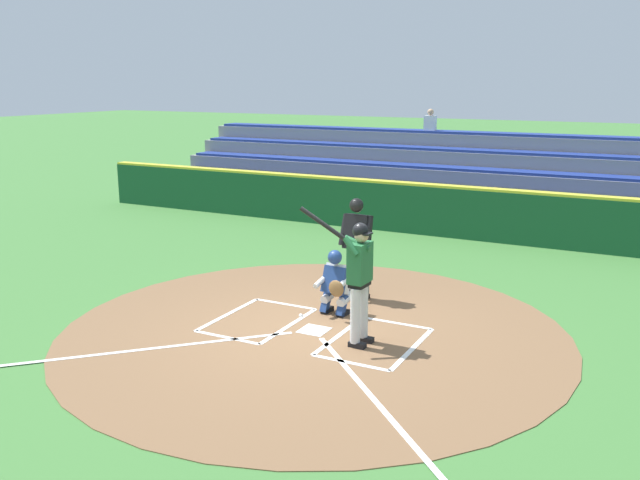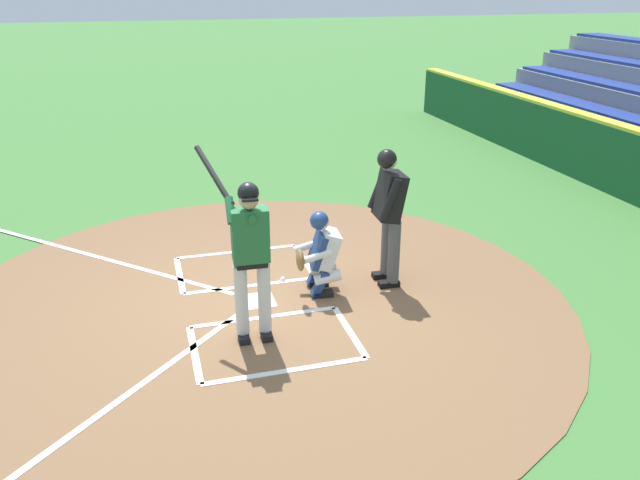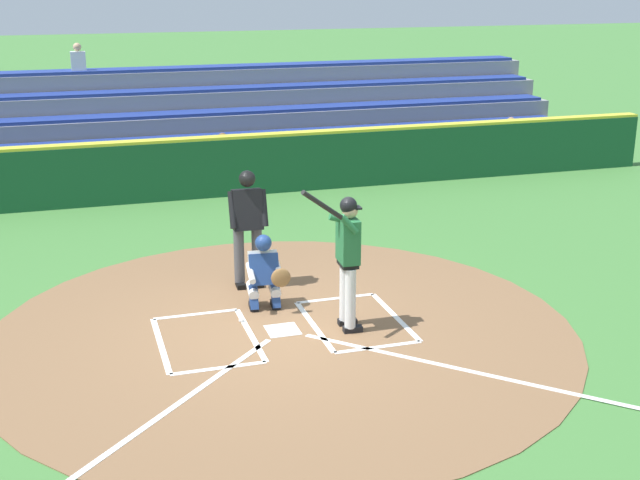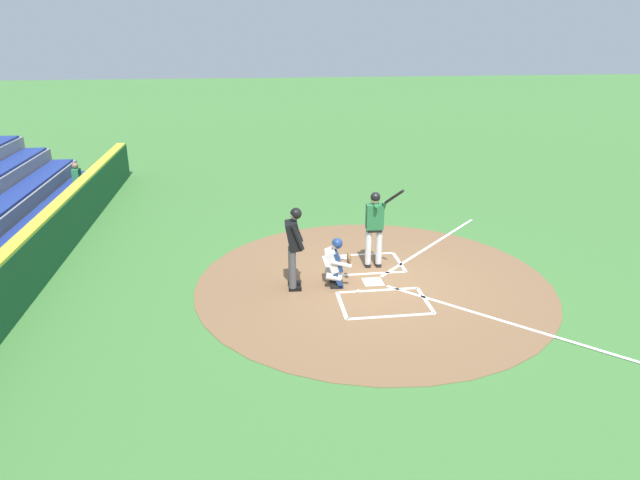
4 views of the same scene
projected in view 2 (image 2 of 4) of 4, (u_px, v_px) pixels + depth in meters
The scene contains 7 objects.
ground_plane at pixel (257, 302), 8.23m from camera, with size 120.00×120.00×0.00m, color #427A38.
dirt_circle at pixel (257, 301), 8.22m from camera, with size 8.00×8.00×0.01m, color brown.
home_plate_and_chalk at pixel (188, 310), 8.00m from camera, with size 7.93×4.91×0.01m.
batter at pixel (250, 250), 7.00m from camera, with size 0.95×0.68×2.13m.
catcher at pixel (321, 251), 8.25m from camera, with size 0.59×0.65×1.13m.
plate_umpire at pixel (389, 208), 8.33m from camera, with size 0.59×0.43×1.86m.
baseball at pixel (283, 279), 8.75m from camera, with size 0.07×0.07×0.07m, color white.
Camera 2 is at (-7.25, 1.23, 3.86)m, focal length 35.96 mm.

